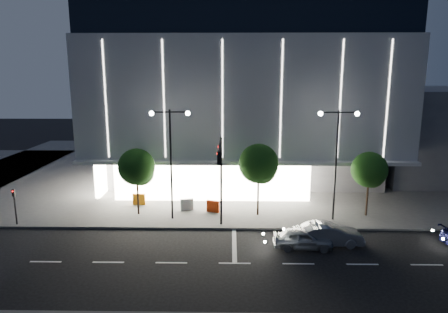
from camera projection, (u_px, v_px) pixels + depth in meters
name	position (u px, v px, depth m)	size (l,w,h in m)	color
ground	(204.00, 253.00, 26.59)	(160.00, 160.00, 0.00)	black
sidewalk_museum	(257.00, 168.00, 49.98)	(70.00, 40.00, 0.15)	#474747
museum	(242.00, 95.00, 46.48)	(30.00, 25.80, 18.00)	#4C4C51
annex_building	(430.00, 130.00, 48.62)	(16.00, 20.00, 10.00)	#4C4C51
traffic_mast	(221.00, 168.00, 28.81)	(0.33, 5.89, 7.07)	black
street_lamp_west	(171.00, 148.00, 31.30)	(3.16, 0.36, 9.00)	black
street_lamp_east	(337.00, 149.00, 31.08)	(3.16, 0.36, 9.00)	black
ped_signal_far	(15.00, 203.00, 30.86)	(0.22, 0.24, 3.00)	black
tree_left	(137.00, 169.00, 32.74)	(3.02, 3.02, 5.72)	black
tree_mid	(259.00, 166.00, 32.51)	(3.25, 3.25, 6.15)	black
tree_right	(369.00, 172.00, 32.45)	(2.91, 2.91, 5.51)	black
car_lead	(303.00, 239.00, 27.12)	(1.63, 4.06, 1.38)	#969A9D
car_second	(328.00, 234.00, 27.62)	(1.64, 4.71, 1.55)	#A0A3A7
barrier_a	(139.00, 199.00, 35.78)	(1.10, 0.25, 1.00)	orange
barrier_b	(187.00, 205.00, 34.32)	(1.10, 0.25, 1.00)	#B9B9B9
barrier_c	(213.00, 206.00, 33.89)	(1.10, 0.25, 1.00)	red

